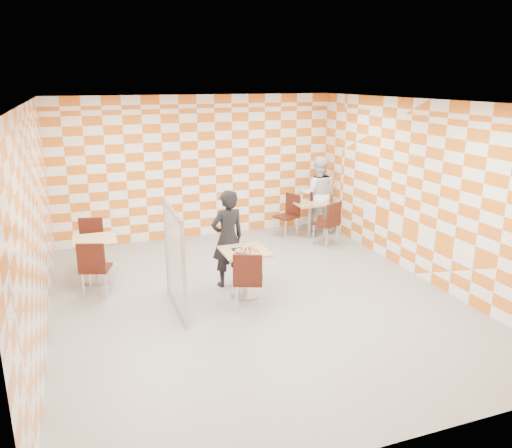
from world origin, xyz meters
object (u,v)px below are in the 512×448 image
(chair_empty_near, at_px, (94,265))
(soda_bottle, at_px, (311,196))
(second_table, at_px, (310,213))
(chair_second_front, at_px, (329,220))
(chair_main_front, at_px, (248,277))
(man_white, at_px, (318,194))
(partition, at_px, (175,259))
(empty_table, at_px, (96,252))
(sport_bottle, at_px, (301,197))
(main_table, at_px, (245,265))
(chair_second_side, at_px, (289,212))
(chair_empty_far, at_px, (91,240))
(man_dark, at_px, (228,238))

(chair_empty_near, height_order, soda_bottle, soda_bottle)
(second_table, relative_size, chair_second_front, 0.81)
(chair_main_front, relative_size, soda_bottle, 4.02)
(chair_empty_near, height_order, man_white, man_white)
(partition, xyz_separation_m, soda_bottle, (3.54, 2.74, 0.06))
(second_table, bearing_deg, man_white, 38.07)
(empty_table, bearing_deg, sport_bottle, 15.77)
(main_table, height_order, second_table, same)
(empty_table, relative_size, chair_second_side, 0.81)
(chair_empty_far, bearing_deg, man_white, 8.37)
(chair_second_side, distance_m, chair_empty_far, 4.16)
(chair_second_side, xyz_separation_m, sport_bottle, (0.27, 0.00, 0.29))
(chair_empty_near, relative_size, chair_empty_far, 1.00)
(main_table, height_order, partition, partition)
(chair_second_front, bearing_deg, soda_bottle, 88.47)
(chair_second_side, xyz_separation_m, chair_empty_near, (-4.13, -1.91, 0.00))
(chair_empty_far, xyz_separation_m, sport_bottle, (4.39, 0.59, 0.29))
(partition, bearing_deg, main_table, 6.88)
(soda_bottle, bearing_deg, sport_bottle, 175.89)
(empty_table, distance_m, man_dark, 2.25)
(chair_main_front, bearing_deg, chair_second_side, 57.34)
(partition, distance_m, sport_bottle, 4.29)
(chair_second_front, xyz_separation_m, sport_bottle, (-0.22, 0.92, 0.29))
(main_table, height_order, chair_second_front, chair_second_front)
(chair_second_front, distance_m, soda_bottle, 0.95)
(main_table, bearing_deg, second_table, 47.02)
(chair_second_side, height_order, man_dark, man_dark)
(chair_empty_near, bearing_deg, chair_main_front, -31.50)
(partition, bearing_deg, chair_main_front, -24.06)
(empty_table, xyz_separation_m, man_white, (4.81, 1.35, 0.34))
(empty_table, relative_size, chair_empty_near, 0.81)
(second_table, xyz_separation_m, soda_bottle, (0.08, 0.10, 0.34))
(chair_empty_near, distance_m, partition, 1.41)
(man_dark, bearing_deg, empty_table, -36.27)
(main_table, xyz_separation_m, partition, (-1.12, -0.14, 0.28))
(main_table, xyz_separation_m, chair_empty_near, (-2.23, 0.70, 0.04))
(chair_second_side, bearing_deg, empty_table, -163.29)
(partition, distance_m, man_dark, 1.17)
(main_table, relative_size, chair_empty_far, 0.81)
(second_table, xyz_separation_m, man_white, (0.31, 0.24, 0.34))
(chair_main_front, relative_size, chair_empty_near, 1.00)
(second_table, distance_m, chair_second_front, 0.80)
(chair_second_side, relative_size, soda_bottle, 4.02)
(chair_empty_near, height_order, sport_bottle, sport_bottle)
(man_dark, bearing_deg, chair_main_front, 76.92)
(chair_empty_near, relative_size, sport_bottle, 4.62)
(chair_second_side, bearing_deg, man_white, 9.71)
(second_table, relative_size, man_dark, 0.46)
(empty_table, distance_m, soda_bottle, 4.75)
(chair_empty_near, distance_m, man_dark, 2.13)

